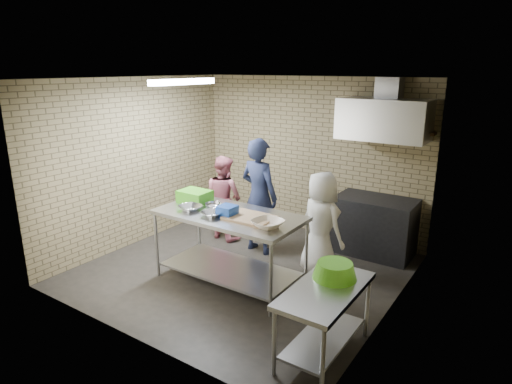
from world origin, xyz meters
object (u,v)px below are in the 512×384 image
Objects in this scene: stove at (374,226)px; woman_pink at (224,197)px; man_navy at (259,196)px; bottle_red at (391,123)px; blue_tub at (227,211)px; green_basin at (335,270)px; green_crate at (195,196)px; prep_table at (230,248)px; woman_white at (321,224)px; side_counter at (324,322)px.

stove is 2.50m from woman_pink.
bottle_red is at bearing -137.44° from man_navy.
man_navy is (-0.30, 1.19, -0.14)m from blue_tub.
bottle_red is at bearing 97.90° from green_basin.
stove is at bearing -101.77° from bottle_red.
green_crate is 0.31× the size of woman_pink.
green_basin is 0.25× the size of man_navy.
prep_table is 10.92× the size of bottle_red.
blue_tub is 1.21× the size of bottle_red.
green_crate is 0.95× the size of green_basin.
stove is 2.53m from blue_tub.
man_navy is at bearing 103.95° from blue_tub.
green_crate is (-0.70, 0.12, 0.58)m from prep_table.
prep_table is 9.00× the size of blue_tub.
bottle_red reaches higher than woman_white.
green_basin is at bearing -80.24° from stove.
bottle_red is (1.35, 2.26, 1.54)m from prep_table.
prep_table is 1.83m from green_basin.
green_basin reaches higher than side_counter.
blue_tub is 1.74m from green_basin.
man_navy is (-0.25, 1.09, 0.42)m from prep_table.
woman_pink is 0.96× the size of woman_white.
woman_white is at bearing 120.57° from green_basin.
side_counter is 1.94m from blue_tub.
green_basin is at bearing 156.42° from woman_pink.
side_counter is 2.61× the size of green_basin.
woman_white reaches higher than green_basin.
blue_tub is 0.15× the size of woman_pink.
green_basin is (1.68, -0.38, -0.22)m from blue_tub.
prep_table is 1.64× the size of stove.
stove is 0.84× the size of woman_pink.
man_navy reaches higher than prep_table.
stove reaches higher than side_counter.
side_counter is at bearing 138.11° from woman_white.
prep_table is 0.57m from blue_tub.
bottle_red is 0.13× the size of woman_pink.
woman_white is at bearing 117.12° from side_counter.
prep_table is 1.65m from woman_pink.
blue_tub is (0.75, -0.22, -0.02)m from green_crate.
bottle_red is 1.92m from woman_white.
woman_white is (-0.43, -1.36, -1.29)m from bottle_red.
blue_tub is at bearing -63.43° from prep_table.
woman_white is (1.98, -0.35, 0.03)m from woman_pink.
bottle_red is at bearing -149.15° from woman_pink.
prep_table is 1.64× the size of side_counter.
woman_white reaches higher than woman_pink.
stove is at bearing 43.48° from green_crate.
prep_table is 1.32× the size of woman_white.
woman_white is at bearing 176.76° from man_navy.
green_basin is (1.73, -0.48, 0.34)m from prep_table.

